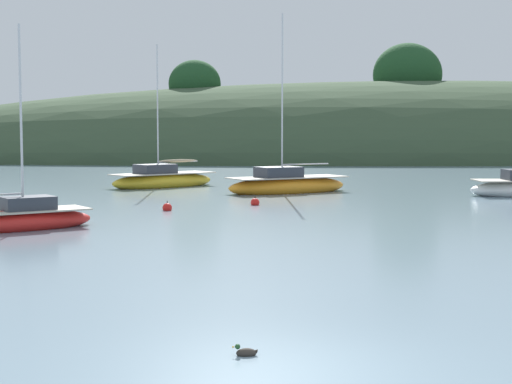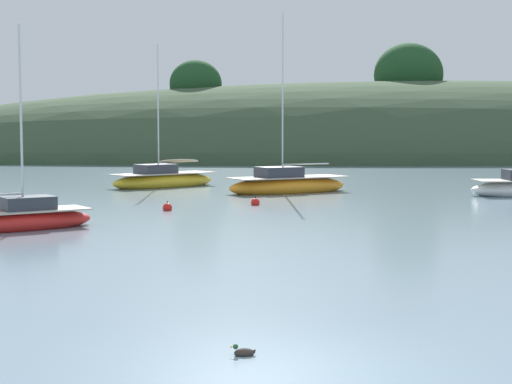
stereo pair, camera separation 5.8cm
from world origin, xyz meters
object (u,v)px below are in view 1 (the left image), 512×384
at_px(sailboat_black_sloop, 287,185).
at_px(duck_lone_right, 246,352).
at_px(sailboat_cream_ketch, 17,220).
at_px(sailboat_grey_yawl, 162,180).
at_px(mooring_buoy_inner, 167,208).
at_px(mooring_buoy_channel, 255,203).

xyz_separation_m(sailboat_black_sloop, duck_lone_right, (-2.93, -33.75, -0.40)).
distance_m(sailboat_cream_ketch, sailboat_grey_yawl, 21.90).
bearing_deg(mooring_buoy_inner, sailboat_cream_ketch, -127.04).
bearing_deg(duck_lone_right, sailboat_grey_yawl, 97.09).
relative_size(sailboat_black_sloop, duck_lone_right, 25.11).
bearing_deg(mooring_buoy_channel, mooring_buoy_inner, -148.65).
bearing_deg(sailboat_black_sloop, sailboat_cream_ketch, -123.63).
distance_m(sailboat_cream_ketch, mooring_buoy_inner, 8.39).
bearing_deg(mooring_buoy_inner, sailboat_grey_yawl, 95.88).
bearing_deg(sailboat_black_sloop, mooring_buoy_inner, -121.22).
bearing_deg(duck_lone_right, mooring_buoy_inner, 97.84).
distance_m(mooring_buoy_channel, duck_lone_right, 26.08).
xyz_separation_m(sailboat_grey_yawl, mooring_buoy_channel, (5.64, -12.43, -0.32)).
distance_m(mooring_buoy_channel, mooring_buoy_inner, 4.80).
height_order(sailboat_cream_ketch, sailboat_grey_yawl, sailboat_grey_yawl).
height_order(sailboat_cream_ketch, mooring_buoy_inner, sailboat_cream_ketch).
relative_size(sailboat_cream_ketch, sailboat_black_sloop, 0.73).
relative_size(sailboat_cream_ketch, mooring_buoy_channel, 14.47).
relative_size(mooring_buoy_inner, duck_lone_right, 1.27).
height_order(sailboat_black_sloop, mooring_buoy_channel, sailboat_black_sloop).
distance_m(sailboat_black_sloop, mooring_buoy_channel, 7.97).
bearing_deg(duck_lone_right, mooring_buoy_channel, 88.13).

